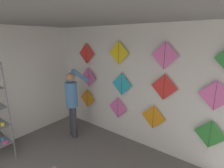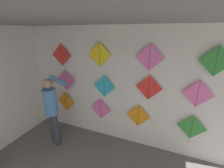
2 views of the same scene
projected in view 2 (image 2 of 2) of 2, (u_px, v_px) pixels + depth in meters
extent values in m
cube|color=silver|center=(122.00, 88.00, 3.50)|extent=(5.82, 0.06, 2.80)
cube|color=gray|center=(61.00, 14.00, 1.37)|extent=(5.82, 4.53, 0.04)
cylinder|color=#383842|center=(53.00, 127.00, 3.70)|extent=(0.13, 0.13, 0.83)
cylinder|color=#383842|center=(56.00, 130.00, 3.61)|extent=(0.13, 0.13, 0.83)
cylinder|color=#4C7FB7|center=(50.00, 102.00, 3.41)|extent=(0.29, 0.29, 0.62)
sphere|color=tan|center=(48.00, 83.00, 3.26)|extent=(0.23, 0.23, 0.23)
cylinder|color=#4C7FB7|center=(46.00, 98.00, 3.51)|extent=(0.10, 0.10, 0.55)
cylinder|color=#4C7FB7|center=(59.00, 81.00, 3.35)|extent=(0.10, 0.51, 0.40)
cube|color=orange|center=(66.00, 101.00, 4.20)|extent=(0.55, 0.01, 0.55)
cylinder|color=black|center=(66.00, 101.00, 4.19)|extent=(0.01, 0.01, 0.53)
cube|color=pink|center=(101.00, 109.00, 3.82)|extent=(0.55, 0.01, 0.55)
cylinder|color=black|center=(101.00, 109.00, 3.81)|extent=(0.01, 0.01, 0.53)
cube|color=orange|center=(138.00, 116.00, 3.47)|extent=(0.55, 0.01, 0.55)
cylinder|color=black|center=(138.00, 116.00, 3.47)|extent=(0.01, 0.01, 0.53)
sphere|color=white|center=(137.00, 128.00, 3.57)|extent=(0.04, 0.04, 0.04)
sphere|color=white|center=(137.00, 130.00, 3.59)|extent=(0.04, 0.04, 0.04)
sphere|color=white|center=(137.00, 133.00, 3.62)|extent=(0.04, 0.04, 0.04)
cube|color=#338C38|center=(192.00, 127.00, 3.08)|extent=(0.55, 0.01, 0.55)
cylinder|color=black|center=(192.00, 127.00, 3.08)|extent=(0.01, 0.01, 0.53)
sphere|color=white|center=(189.00, 141.00, 3.18)|extent=(0.04, 0.04, 0.04)
sphere|color=white|center=(188.00, 143.00, 3.20)|extent=(0.04, 0.04, 0.04)
sphere|color=white|center=(188.00, 146.00, 3.23)|extent=(0.04, 0.04, 0.04)
cube|color=pink|center=(66.00, 80.00, 3.96)|extent=(0.55, 0.01, 0.55)
cylinder|color=black|center=(66.00, 80.00, 3.95)|extent=(0.01, 0.01, 0.53)
cube|color=#28B2C6|center=(104.00, 86.00, 3.57)|extent=(0.55, 0.01, 0.55)
cylinder|color=black|center=(104.00, 86.00, 3.57)|extent=(0.01, 0.01, 0.53)
cube|color=red|center=(149.00, 88.00, 3.16)|extent=(0.55, 0.01, 0.55)
cylinder|color=black|center=(149.00, 88.00, 3.16)|extent=(0.01, 0.01, 0.53)
cube|color=pink|center=(198.00, 94.00, 2.84)|extent=(0.55, 0.01, 0.55)
cylinder|color=black|center=(198.00, 94.00, 2.83)|extent=(0.01, 0.01, 0.53)
cube|color=red|center=(61.00, 55.00, 3.76)|extent=(0.55, 0.01, 0.55)
cylinder|color=black|center=(61.00, 55.00, 3.75)|extent=(0.01, 0.01, 0.53)
cube|color=yellow|center=(99.00, 55.00, 3.35)|extent=(0.55, 0.01, 0.55)
cylinder|color=black|center=(99.00, 55.00, 3.35)|extent=(0.01, 0.01, 0.53)
cube|color=pink|center=(150.00, 57.00, 2.96)|extent=(0.55, 0.01, 0.55)
cylinder|color=black|center=(150.00, 58.00, 2.96)|extent=(0.01, 0.01, 0.53)
cube|color=#338C38|center=(216.00, 61.00, 2.56)|extent=(0.55, 0.01, 0.55)
cylinder|color=black|center=(216.00, 61.00, 2.56)|extent=(0.01, 0.01, 0.53)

